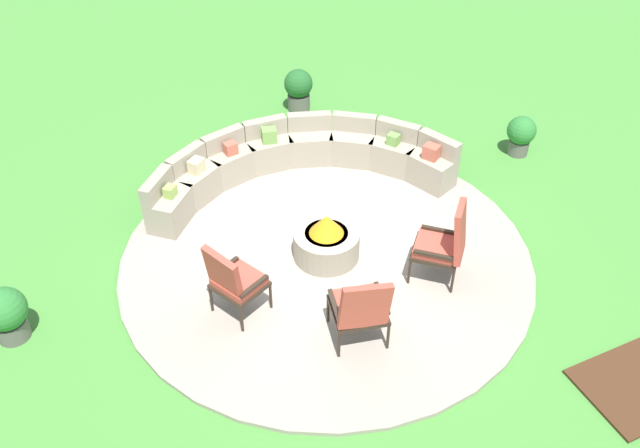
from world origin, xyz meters
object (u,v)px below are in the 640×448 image
(lounge_chair_front_left, at_px, (233,280))
(potted_plant_2, at_px, (521,134))
(lounge_chair_front_right, at_px, (361,307))
(potted_plant_0, at_px, (6,313))
(curved_stone_bench, at_px, (296,161))
(potted_plant_3, at_px, (299,88))
(fire_pit, at_px, (326,241))
(lounge_chair_back_left, at_px, (445,242))

(lounge_chair_front_left, relative_size, potted_plant_2, 1.65)
(lounge_chair_front_left, xyz_separation_m, potted_plant_2, (5.35, 1.49, -0.25))
(lounge_chair_front_right, height_order, potted_plant_0, lounge_chair_front_right)
(curved_stone_bench, xyz_separation_m, potted_plant_3, (0.91, 2.01, 0.05))
(fire_pit, xyz_separation_m, lounge_chair_back_left, (1.17, -0.97, 0.31))
(lounge_chair_back_left, bearing_deg, lounge_chair_front_right, 152.10)
(fire_pit, bearing_deg, curved_stone_bench, 79.55)
(lounge_chair_front_right, bearing_deg, fire_pit, 91.82)
(curved_stone_bench, distance_m, potted_plant_2, 3.67)
(potted_plant_0, xyz_separation_m, potted_plant_2, (7.85, 0.69, -0.03))
(lounge_chair_back_left, distance_m, potted_plant_3, 4.78)
(potted_plant_0, height_order, potted_plant_3, potted_plant_3)
(lounge_chair_front_right, bearing_deg, curved_stone_bench, 91.92)
(lounge_chair_front_left, distance_m, potted_plant_3, 5.06)
(curved_stone_bench, xyz_separation_m, potted_plant_0, (-4.26, -1.48, 0.02))
(lounge_chair_front_left, distance_m, potted_plant_0, 2.64)
(lounge_chair_back_left, bearing_deg, potted_plant_2, -11.70)
(curved_stone_bench, height_order, potted_plant_0, curved_stone_bench)
(lounge_chair_front_right, relative_size, potted_plant_2, 1.57)
(fire_pit, bearing_deg, lounge_chair_front_right, -100.63)
(lounge_chair_back_left, relative_size, potted_plant_3, 1.51)
(potted_plant_0, height_order, potted_plant_2, potted_plant_0)
(fire_pit, height_order, lounge_chair_front_right, lounge_chair_front_right)
(lounge_chair_front_left, xyz_separation_m, lounge_chair_back_left, (2.61, -0.48, 0.01))
(lounge_chair_front_right, distance_m, lounge_chair_back_left, 1.54)
(lounge_chair_front_left, bearing_deg, curved_stone_bench, 116.79)
(fire_pit, relative_size, potted_plant_2, 1.32)
(potted_plant_0, relative_size, potted_plant_3, 0.94)
(lounge_chair_front_right, xyz_separation_m, potted_plant_2, (4.19, 2.49, -0.23))
(curved_stone_bench, height_order, potted_plant_3, curved_stone_bench)
(lounge_chair_front_right, relative_size, potted_plant_3, 1.36)
(curved_stone_bench, relative_size, lounge_chair_back_left, 3.93)
(fire_pit, xyz_separation_m, curved_stone_bench, (0.33, 1.79, 0.06))
(potted_plant_2, bearing_deg, lounge_chair_front_left, -164.41)
(lounge_chair_front_left, bearing_deg, potted_plant_3, 122.50)
(potted_plant_0, bearing_deg, curved_stone_bench, 19.10)
(fire_pit, xyz_separation_m, potted_plant_3, (1.25, 3.80, 0.11))
(potted_plant_0, bearing_deg, lounge_chair_front_left, -17.81)
(lounge_chair_front_right, height_order, lounge_chair_back_left, lounge_chair_back_left)
(lounge_chair_front_left, relative_size, lounge_chair_front_right, 1.05)
(curved_stone_bench, distance_m, lounge_chair_front_right, 3.34)
(potted_plant_3, bearing_deg, curved_stone_bench, -114.51)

